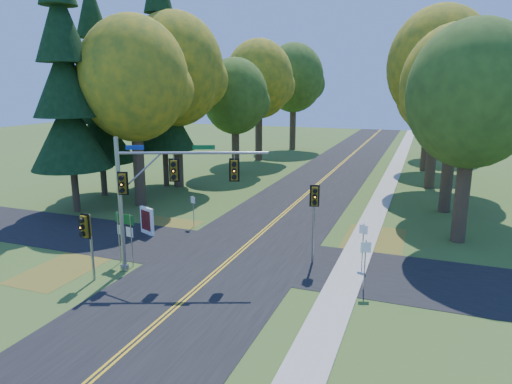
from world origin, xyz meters
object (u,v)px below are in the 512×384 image
(traffic_mast, at_px, (157,187))
(route_sign_cluster, at_px, (125,228))
(east_signal_pole, at_px, (314,205))
(info_kiosk, at_px, (147,221))

(traffic_mast, height_order, route_sign_cluster, traffic_mast)
(traffic_mast, bearing_deg, east_signal_pole, 5.26)
(east_signal_pole, distance_m, info_kiosk, 11.18)
(traffic_mast, relative_size, east_signal_pole, 1.64)
(traffic_mast, relative_size, info_kiosk, 4.02)
(route_sign_cluster, xyz_separation_m, info_kiosk, (-1.81, 4.60, -1.10))
(route_sign_cluster, relative_size, info_kiosk, 1.61)
(east_signal_pole, height_order, info_kiosk, east_signal_pole)
(traffic_mast, bearing_deg, route_sign_cluster, 156.32)
(traffic_mast, distance_m, east_signal_pole, 7.85)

